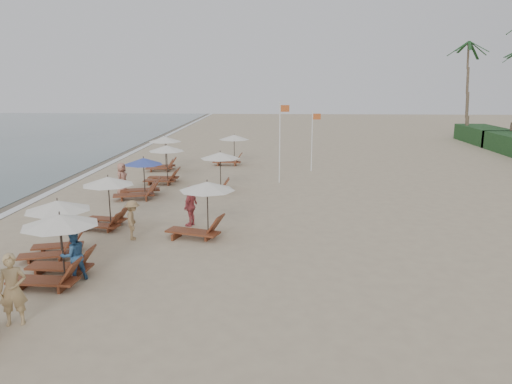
{
  "coord_description": "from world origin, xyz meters",
  "views": [
    {
      "loc": [
        1.61,
        -13.47,
        6.13
      ],
      "look_at": [
        0.59,
        7.91,
        1.3
      ],
      "focal_mm": 34.76,
      "sensor_mm": 36.0,
      "label": 1
    }
  ],
  "objects_px": {
    "inland_station_0": "(200,206)",
    "beachgoer_near": "(13,289)",
    "beachgoer_far_b": "(122,179)",
    "beachgoer_mid_a": "(73,255)",
    "inland_station_1": "(217,166)",
    "lounger_station_3": "(105,201)",
    "lounger_station_4": "(139,180)",
    "lounger_station_1": "(54,249)",
    "lounger_station_6": "(163,153)",
    "inland_station_2": "(231,147)",
    "lounger_station_2": "(54,226)",
    "lounger_station_5": "(163,165)",
    "beachgoer_far_a": "(191,206)",
    "flag_pole_near": "(280,139)",
    "beachgoer_mid_b": "(133,220)"
  },
  "relations": [
    {
      "from": "inland_station_0",
      "to": "beachgoer_near",
      "type": "distance_m",
      "value": 8.27
    },
    {
      "from": "inland_station_1",
      "to": "lounger_station_6",
      "type": "bearing_deg",
      "value": 125.02
    },
    {
      "from": "beachgoer_mid_a",
      "to": "flag_pole_near",
      "type": "xyz_separation_m",
      "value": [
        6.41,
        15.51,
        1.88
      ]
    },
    {
      "from": "lounger_station_1",
      "to": "lounger_station_2",
      "type": "distance_m",
      "value": 2.42
    },
    {
      "from": "beachgoer_far_b",
      "to": "beachgoer_mid_a",
      "type": "bearing_deg",
      "value": -161.58
    },
    {
      "from": "inland_station_0",
      "to": "beachgoer_mid_a",
      "type": "relative_size",
      "value": 1.74
    },
    {
      "from": "lounger_station_6",
      "to": "inland_station_0",
      "type": "height_order",
      "value": "lounger_station_6"
    },
    {
      "from": "lounger_station_4",
      "to": "beachgoer_mid_b",
      "type": "relative_size",
      "value": 1.67
    },
    {
      "from": "inland_station_0",
      "to": "flag_pole_near",
      "type": "bearing_deg",
      "value": 73.94
    },
    {
      "from": "lounger_station_2",
      "to": "beachgoer_far_a",
      "type": "distance_m",
      "value": 5.78
    },
    {
      "from": "lounger_station_5",
      "to": "beachgoer_mid_a",
      "type": "bearing_deg",
      "value": -87.46
    },
    {
      "from": "lounger_station_2",
      "to": "beachgoer_far_a",
      "type": "height_order",
      "value": "lounger_station_2"
    },
    {
      "from": "lounger_station_3",
      "to": "lounger_station_4",
      "type": "relative_size",
      "value": 0.92
    },
    {
      "from": "inland_station_0",
      "to": "beachgoer_near",
      "type": "relative_size",
      "value": 1.51
    },
    {
      "from": "lounger_station_5",
      "to": "inland_station_1",
      "type": "bearing_deg",
      "value": -32.29
    },
    {
      "from": "lounger_station_4",
      "to": "lounger_station_6",
      "type": "xyz_separation_m",
      "value": [
        -0.63,
        8.21,
        0.28
      ]
    },
    {
      "from": "lounger_station_4",
      "to": "inland_station_2",
      "type": "distance_m",
      "value": 11.31
    },
    {
      "from": "lounger_station_1",
      "to": "beachgoer_far_a",
      "type": "relative_size",
      "value": 1.54
    },
    {
      "from": "lounger_station_1",
      "to": "beachgoer_near",
      "type": "bearing_deg",
      "value": -86.79
    },
    {
      "from": "lounger_station_6",
      "to": "inland_station_2",
      "type": "relative_size",
      "value": 0.92
    },
    {
      "from": "lounger_station_3",
      "to": "lounger_station_5",
      "type": "bearing_deg",
      "value": 88.1
    },
    {
      "from": "beachgoer_near",
      "to": "beachgoer_far_b",
      "type": "bearing_deg",
      "value": 80.22
    },
    {
      "from": "lounger_station_4",
      "to": "lounger_station_2",
      "type": "bearing_deg",
      "value": -92.61
    },
    {
      "from": "inland_station_0",
      "to": "beachgoer_far_b",
      "type": "height_order",
      "value": "inland_station_0"
    },
    {
      "from": "beachgoer_near",
      "to": "beachgoer_mid_a",
      "type": "bearing_deg",
      "value": 65.71
    },
    {
      "from": "inland_station_1",
      "to": "beachgoer_mid_a",
      "type": "height_order",
      "value": "inland_station_1"
    },
    {
      "from": "beachgoer_mid_b",
      "to": "lounger_station_3",
      "type": "bearing_deg",
      "value": 32.22
    },
    {
      "from": "beachgoer_far_b",
      "to": "lounger_station_5",
      "type": "bearing_deg",
      "value": -19.23
    },
    {
      "from": "lounger_station_5",
      "to": "beachgoer_far_b",
      "type": "xyz_separation_m",
      "value": [
        -1.59,
        -3.13,
        -0.27
      ]
    },
    {
      "from": "lounger_station_4",
      "to": "beachgoer_far_b",
      "type": "xyz_separation_m",
      "value": [
        -1.16,
        0.73,
        -0.07
      ]
    },
    {
      "from": "lounger_station_4",
      "to": "flag_pole_near",
      "type": "height_order",
      "value": "flag_pole_near"
    },
    {
      "from": "lounger_station_2",
      "to": "lounger_station_3",
      "type": "xyz_separation_m",
      "value": [
        0.54,
        3.64,
        0.05
      ]
    },
    {
      "from": "lounger_station_1",
      "to": "lounger_station_3",
      "type": "distance_m",
      "value": 5.86
    },
    {
      "from": "lounger_station_3",
      "to": "inland_station_1",
      "type": "height_order",
      "value": "inland_station_1"
    },
    {
      "from": "beachgoer_near",
      "to": "beachgoer_mid_b",
      "type": "xyz_separation_m",
      "value": [
        1.01,
        7.03,
        -0.16
      ]
    },
    {
      "from": "lounger_station_5",
      "to": "inland_station_0",
      "type": "xyz_separation_m",
      "value": [
        3.92,
        -10.54,
        0.14
      ]
    },
    {
      "from": "lounger_station_4",
      "to": "beachgoer_far_b",
      "type": "bearing_deg",
      "value": 147.89
    },
    {
      "from": "lounger_station_3",
      "to": "lounger_station_4",
      "type": "xyz_separation_m",
      "value": [
        -0.12,
        5.53,
        -0.22
      ]
    },
    {
      "from": "lounger_station_4",
      "to": "beachgoer_near",
      "type": "height_order",
      "value": "lounger_station_4"
    },
    {
      "from": "lounger_station_3",
      "to": "lounger_station_4",
      "type": "height_order",
      "value": "lounger_station_3"
    },
    {
      "from": "flag_pole_near",
      "to": "beachgoer_mid_a",
      "type": "bearing_deg",
      "value": -112.43
    },
    {
      "from": "lounger_station_3",
      "to": "lounger_station_6",
      "type": "bearing_deg",
      "value": 93.14
    },
    {
      "from": "beachgoer_far_a",
      "to": "lounger_station_2",
      "type": "bearing_deg",
      "value": -27.58
    },
    {
      "from": "lounger_station_2",
      "to": "lounger_station_5",
      "type": "height_order",
      "value": "lounger_station_5"
    },
    {
      "from": "lounger_station_1",
      "to": "inland_station_1",
      "type": "bearing_deg",
      "value": 75.27
    },
    {
      "from": "lounger_station_3",
      "to": "beachgoer_mid_a",
      "type": "distance_m",
      "value": 5.8
    },
    {
      "from": "beachgoer_near",
      "to": "flag_pole_near",
      "type": "bearing_deg",
      "value": 52.73
    },
    {
      "from": "lounger_station_6",
      "to": "beachgoer_far_b",
      "type": "distance_m",
      "value": 7.51
    },
    {
      "from": "lounger_station_4",
      "to": "beachgoer_mid_b",
      "type": "xyz_separation_m",
      "value": [
        1.75,
        -7.09,
        -0.16
      ]
    },
    {
      "from": "inland_station_1",
      "to": "inland_station_0",
      "type": "bearing_deg",
      "value": -87.54
    }
  ]
}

